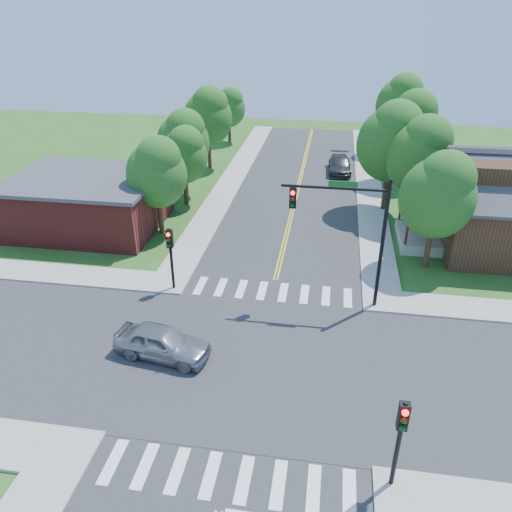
% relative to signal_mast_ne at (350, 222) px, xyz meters
% --- Properties ---
extents(ground, '(100.00, 100.00, 0.00)m').
position_rel_signal_mast_ne_xyz_m(ground, '(-3.91, -5.59, -4.85)').
color(ground, '#285219').
rests_on(ground, ground).
extents(road_ns, '(10.00, 90.00, 0.04)m').
position_rel_signal_mast_ne_xyz_m(road_ns, '(-3.91, -5.59, -4.83)').
color(road_ns, '#2D2D30').
rests_on(road_ns, ground).
extents(road_ew, '(90.00, 10.00, 0.04)m').
position_rel_signal_mast_ne_xyz_m(road_ew, '(-3.91, -5.59, -4.83)').
color(road_ew, '#2D2D30').
rests_on(road_ew, ground).
extents(intersection_patch, '(10.20, 10.20, 0.06)m').
position_rel_signal_mast_ne_xyz_m(intersection_patch, '(-3.91, -5.59, -4.85)').
color(intersection_patch, '#2D2D30').
rests_on(intersection_patch, ground).
extents(sidewalk_nw, '(40.00, 40.00, 0.14)m').
position_rel_signal_mast_ne_xyz_m(sidewalk_nw, '(-19.73, 10.23, -4.78)').
color(sidewalk_nw, '#9E9B93').
rests_on(sidewalk_nw, ground).
extents(crosswalk_north, '(8.85, 2.00, 0.01)m').
position_rel_signal_mast_ne_xyz_m(crosswalk_north, '(-3.91, 0.61, -4.80)').
color(crosswalk_north, white).
rests_on(crosswalk_north, ground).
extents(crosswalk_south, '(8.85, 2.00, 0.01)m').
position_rel_signal_mast_ne_xyz_m(crosswalk_south, '(-3.91, -11.79, -4.80)').
color(crosswalk_south, white).
rests_on(crosswalk_south, ground).
extents(centerline, '(0.30, 90.00, 0.01)m').
position_rel_signal_mast_ne_xyz_m(centerline, '(-3.91, -5.59, -4.80)').
color(centerline, yellow).
rests_on(centerline, ground).
extents(signal_mast_ne, '(5.30, 0.42, 7.20)m').
position_rel_signal_mast_ne_xyz_m(signal_mast_ne, '(0.00, 0.00, 0.00)').
color(signal_mast_ne, black).
rests_on(signal_mast_ne, ground).
extents(signal_pole_se, '(0.34, 0.42, 3.80)m').
position_rel_signal_mast_ne_xyz_m(signal_pole_se, '(1.69, -11.21, -2.19)').
color(signal_pole_se, black).
rests_on(signal_pole_se, ground).
extents(signal_pole_nw, '(0.34, 0.42, 3.80)m').
position_rel_signal_mast_ne_xyz_m(signal_pole_nw, '(-9.51, -0.01, -2.19)').
color(signal_pole_nw, black).
rests_on(signal_pole_nw, ground).
extents(building_nw, '(10.40, 8.40, 3.73)m').
position_rel_signal_mast_ne_xyz_m(building_nw, '(-18.11, 7.61, -2.97)').
color(building_nw, maroon).
rests_on(building_nw, ground).
extents(tree_e_a, '(4.36, 4.14, 7.41)m').
position_rel_signal_mast_ne_xyz_m(tree_e_a, '(5.09, 4.99, 0.00)').
color(tree_e_a, '#382314').
rests_on(tree_e_a, ground).
extents(tree_e_b, '(4.66, 4.43, 7.92)m').
position_rel_signal_mast_ne_xyz_m(tree_e_b, '(4.94, 11.94, 0.34)').
color(tree_e_b, '#382314').
rests_on(tree_e_b, ground).
extents(tree_e_c, '(4.81, 4.57, 8.18)m').
position_rel_signal_mast_ne_xyz_m(tree_e_c, '(5.21, 20.58, 0.51)').
color(tree_e_c, '#382314').
rests_on(tree_e_c, ground).
extents(tree_e_d, '(4.84, 4.60, 8.23)m').
position_rel_signal_mast_ne_xyz_m(tree_e_d, '(5.26, 29.74, 0.54)').
color(tree_e_d, '#382314').
rests_on(tree_e_d, ground).
extents(tree_w_a, '(4.09, 3.88, 6.95)m').
position_rel_signal_mast_ne_xyz_m(tree_w_a, '(-12.58, 7.25, -0.30)').
color(tree_w_a, '#382314').
rests_on(tree_w_a, ground).
extents(tree_w_b, '(4.24, 4.02, 7.20)m').
position_rel_signal_mast_ne_xyz_m(tree_w_b, '(-12.93, 14.74, -0.13)').
color(tree_w_b, '#382314').
rests_on(tree_w_b, ground).
extents(tree_w_c, '(4.55, 4.32, 7.74)m').
position_rel_signal_mast_ne_xyz_m(tree_w_c, '(-12.77, 22.30, 0.22)').
color(tree_w_c, '#382314').
rests_on(tree_w_c, ground).
extents(tree_w_d, '(3.61, 3.43, 6.14)m').
position_rel_signal_mast_ne_xyz_m(tree_w_d, '(-12.77, 31.78, -0.83)').
color(tree_w_d, '#382314').
rests_on(tree_w_d, ground).
extents(tree_house, '(4.99, 4.74, 8.48)m').
position_rel_signal_mast_ne_xyz_m(tree_house, '(3.10, 13.92, 0.71)').
color(tree_house, '#382314').
rests_on(tree_house, ground).
extents(tree_bldg, '(3.74, 3.55, 6.35)m').
position_rel_signal_mast_ne_xyz_m(tree_bldg, '(-12.37, 12.78, -0.69)').
color(tree_bldg, '#382314').
rests_on(tree_bldg, ground).
extents(car_silver, '(3.26, 5.08, 1.53)m').
position_rel_signal_mast_ne_xyz_m(car_silver, '(-8.21, -5.78, -4.08)').
color(car_silver, '#9E9FA4').
rests_on(car_silver, ground).
extents(car_dgrey, '(2.42, 5.18, 1.46)m').
position_rel_signal_mast_ne_xyz_m(car_dgrey, '(-0.41, 22.75, -4.12)').
color(car_dgrey, '#2F3134').
rests_on(car_dgrey, ground).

